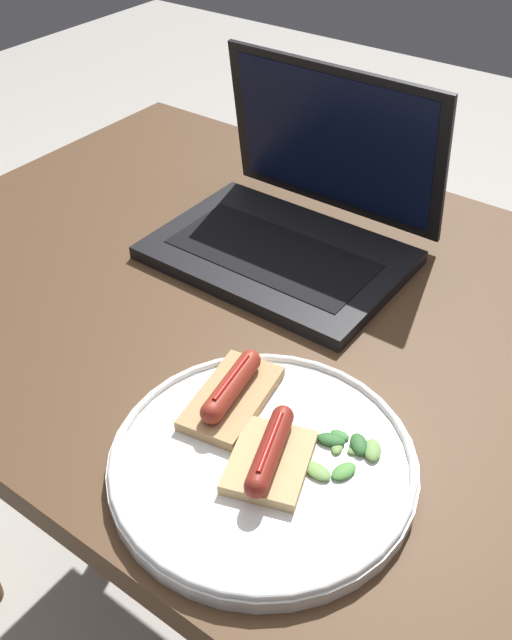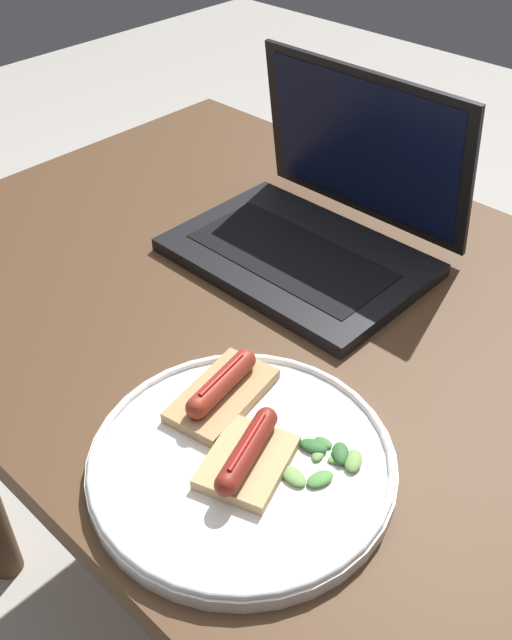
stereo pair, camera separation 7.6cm
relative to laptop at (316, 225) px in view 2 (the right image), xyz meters
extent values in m
plane|color=#B7B2A8|center=(0.02, -0.11, -0.79)|extent=(6.00, 6.00, 0.00)
cube|color=#4C331E|center=(0.02, -0.11, -0.06)|extent=(1.03, 0.77, 0.04)
cylinder|color=#4C331E|center=(-0.41, 0.19, -0.44)|extent=(0.06, 0.06, 0.72)
cube|color=black|center=(0.00, -0.04, -0.03)|extent=(0.33, 0.23, 0.02)
cube|color=black|center=(0.00, -0.05, -0.02)|extent=(0.27, 0.12, 0.00)
cube|color=black|center=(0.00, 0.09, 0.08)|extent=(0.33, 0.04, 0.21)
cube|color=#0C1433|center=(0.00, 0.09, 0.08)|extent=(0.29, 0.03, 0.19)
cylinder|color=white|center=(0.19, -0.34, -0.03)|extent=(0.29, 0.29, 0.02)
torus|color=white|center=(0.19, -0.34, -0.02)|extent=(0.29, 0.29, 0.01)
cube|color=tan|center=(0.20, -0.34, -0.02)|extent=(0.10, 0.11, 0.01)
cylinder|color=maroon|center=(0.20, -0.34, 0.00)|extent=(0.05, 0.09, 0.02)
sphere|color=maroon|center=(0.22, -0.38, 0.00)|extent=(0.02, 0.02, 0.02)
sphere|color=maroon|center=(0.19, -0.30, 0.00)|extent=(0.02, 0.02, 0.02)
cylinder|color=red|center=(0.20, -0.34, 0.01)|extent=(0.03, 0.07, 0.00)
cube|color=tan|center=(0.12, -0.29, -0.02)|extent=(0.08, 0.13, 0.01)
cylinder|color=maroon|center=(0.12, -0.29, 0.00)|extent=(0.04, 0.09, 0.02)
sphere|color=maroon|center=(0.13, -0.34, 0.00)|extent=(0.02, 0.02, 0.02)
sphere|color=maroon|center=(0.11, -0.25, 0.00)|extent=(0.02, 0.02, 0.02)
cylinder|color=red|center=(0.12, -0.29, 0.01)|extent=(0.02, 0.07, 0.00)
ellipsoid|color=#2D662D|center=(0.26, -0.27, -0.02)|extent=(0.03, 0.03, 0.01)
ellipsoid|color=#2D662D|center=(0.23, -0.28, -0.02)|extent=(0.03, 0.03, 0.01)
ellipsoid|color=#709E4C|center=(0.24, -0.28, -0.02)|extent=(0.02, 0.02, 0.00)
ellipsoid|color=#387A33|center=(0.24, -0.27, -0.02)|extent=(0.02, 0.01, 0.00)
ellipsoid|color=#709E4C|center=(0.24, -0.32, -0.02)|extent=(0.03, 0.02, 0.01)
ellipsoid|color=#709E4C|center=(0.26, -0.28, -0.02)|extent=(0.02, 0.02, 0.00)
ellipsoid|color=#709E4C|center=(0.27, -0.27, -0.02)|extent=(0.03, 0.03, 0.01)
ellipsoid|color=#4C8E3D|center=(0.26, -0.31, -0.02)|extent=(0.02, 0.03, 0.01)
camera|label=1|loc=(0.44, -0.69, 0.50)|focal=40.00mm
camera|label=2|loc=(0.50, -0.65, 0.50)|focal=40.00mm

